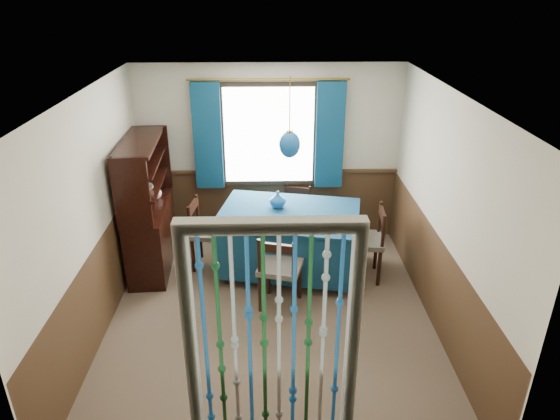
{
  "coord_description": "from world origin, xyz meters",
  "views": [
    {
      "loc": [
        -0.01,
        -4.58,
        3.47
      ],
      "look_at": [
        0.12,
        0.66,
        1.03
      ],
      "focal_mm": 32.0,
      "sensor_mm": 36.0,
      "label": 1
    }
  ],
  "objects_px": {
    "dining_table": "(289,238)",
    "vase_sideboard": "(155,191)",
    "chair_far": "(295,215)",
    "chair_right": "(367,241)",
    "vase_table": "(278,200)",
    "pendant_lamp": "(289,144)",
    "sideboard": "(149,224)",
    "chair_left": "(207,232)",
    "bowl_shelf": "(144,188)",
    "chair_near": "(280,269)"
  },
  "relations": [
    {
      "from": "chair_right",
      "to": "dining_table",
      "type": "bearing_deg",
      "value": 85.47
    },
    {
      "from": "dining_table",
      "to": "chair_far",
      "type": "xyz_separation_m",
      "value": [
        0.12,
        0.72,
        -0.02
      ]
    },
    {
      "from": "chair_far",
      "to": "vase_table",
      "type": "bearing_deg",
      "value": 81.97
    },
    {
      "from": "dining_table",
      "to": "sideboard",
      "type": "xyz_separation_m",
      "value": [
        -1.79,
        0.18,
        0.12
      ]
    },
    {
      "from": "chair_right",
      "to": "sideboard",
      "type": "height_order",
      "value": "sideboard"
    },
    {
      "from": "chair_near",
      "to": "pendant_lamp",
      "type": "relative_size",
      "value": 0.99
    },
    {
      "from": "chair_right",
      "to": "sideboard",
      "type": "bearing_deg",
      "value": 88.28
    },
    {
      "from": "chair_left",
      "to": "sideboard",
      "type": "distance_m",
      "value": 0.74
    },
    {
      "from": "chair_right",
      "to": "chair_near",
      "type": "bearing_deg",
      "value": 124.8
    },
    {
      "from": "chair_right",
      "to": "chair_far",
      "type": "bearing_deg",
      "value": 49.02
    },
    {
      "from": "chair_right",
      "to": "sideboard",
      "type": "relative_size",
      "value": 0.56
    },
    {
      "from": "dining_table",
      "to": "vase_sideboard",
      "type": "distance_m",
      "value": 1.85
    },
    {
      "from": "dining_table",
      "to": "vase_table",
      "type": "xyz_separation_m",
      "value": [
        -0.14,
        0.16,
        0.46
      ]
    },
    {
      "from": "chair_left",
      "to": "dining_table",
      "type": "bearing_deg",
      "value": 89.3
    },
    {
      "from": "sideboard",
      "to": "bowl_shelf",
      "type": "bearing_deg",
      "value": -80.0
    },
    {
      "from": "vase_sideboard",
      "to": "chair_right",
      "type": "bearing_deg",
      "value": -12.48
    },
    {
      "from": "dining_table",
      "to": "chair_far",
      "type": "distance_m",
      "value": 0.73
    },
    {
      "from": "chair_right",
      "to": "bowl_shelf",
      "type": "xyz_separation_m",
      "value": [
        -2.69,
        0.1,
        0.7
      ]
    },
    {
      "from": "dining_table",
      "to": "chair_right",
      "type": "xyz_separation_m",
      "value": [
        0.96,
        -0.17,
        0.03
      ]
    },
    {
      "from": "pendant_lamp",
      "to": "vase_sideboard",
      "type": "xyz_separation_m",
      "value": [
        -1.73,
        0.43,
        -0.76
      ]
    },
    {
      "from": "chair_near",
      "to": "pendant_lamp",
      "type": "xyz_separation_m",
      "value": [
        0.13,
        0.78,
        1.22
      ]
    },
    {
      "from": "chair_right",
      "to": "pendant_lamp",
      "type": "distance_m",
      "value": 1.55
    },
    {
      "from": "sideboard",
      "to": "vase_sideboard",
      "type": "height_order",
      "value": "sideboard"
    },
    {
      "from": "chair_left",
      "to": "vase_table",
      "type": "xyz_separation_m",
      "value": [
        0.92,
        0.0,
        0.44
      ]
    },
    {
      "from": "chair_far",
      "to": "sideboard",
      "type": "height_order",
      "value": "sideboard"
    },
    {
      "from": "bowl_shelf",
      "to": "chair_left",
      "type": "bearing_deg",
      "value": 18.91
    },
    {
      "from": "chair_right",
      "to": "vase_table",
      "type": "distance_m",
      "value": 1.22
    },
    {
      "from": "bowl_shelf",
      "to": "chair_right",
      "type": "bearing_deg",
      "value": -2.1
    },
    {
      "from": "chair_far",
      "to": "chair_right",
      "type": "height_order",
      "value": "chair_right"
    },
    {
      "from": "chair_left",
      "to": "vase_table",
      "type": "height_order",
      "value": "vase_table"
    },
    {
      "from": "sideboard",
      "to": "vase_table",
      "type": "bearing_deg",
      "value": -4.0
    },
    {
      "from": "dining_table",
      "to": "vase_table",
      "type": "height_order",
      "value": "vase_table"
    },
    {
      "from": "dining_table",
      "to": "chair_right",
      "type": "bearing_deg",
      "value": 1.17
    },
    {
      "from": "chair_far",
      "to": "vase_table",
      "type": "height_order",
      "value": "vase_table"
    },
    {
      "from": "chair_left",
      "to": "chair_right",
      "type": "height_order",
      "value": "chair_right"
    },
    {
      "from": "chair_far",
      "to": "chair_right",
      "type": "relative_size",
      "value": 0.89
    },
    {
      "from": "dining_table",
      "to": "chair_far",
      "type": "bearing_deg",
      "value": 91.68
    },
    {
      "from": "chair_near",
      "to": "chair_left",
      "type": "bearing_deg",
      "value": 149.42
    },
    {
      "from": "chair_far",
      "to": "vase_sideboard",
      "type": "height_order",
      "value": "vase_sideboard"
    },
    {
      "from": "vase_sideboard",
      "to": "dining_table",
      "type": "bearing_deg",
      "value": -13.81
    },
    {
      "from": "chair_far",
      "to": "vase_sideboard",
      "type": "distance_m",
      "value": 1.94
    },
    {
      "from": "chair_near",
      "to": "chair_left",
      "type": "xyz_separation_m",
      "value": [
        -0.93,
        0.94,
        -0.01
      ]
    },
    {
      "from": "chair_far",
      "to": "sideboard",
      "type": "bearing_deg",
      "value": 32.52
    },
    {
      "from": "chair_near",
      "to": "bowl_shelf",
      "type": "bearing_deg",
      "value": 170.89
    },
    {
      "from": "dining_table",
      "to": "vase_table",
      "type": "bearing_deg",
      "value": 141.2
    },
    {
      "from": "sideboard",
      "to": "chair_left",
      "type": "bearing_deg",
      "value": -5.11
    },
    {
      "from": "chair_far",
      "to": "chair_near",
      "type": "bearing_deg",
      "value": 97.25
    },
    {
      "from": "dining_table",
      "to": "vase_sideboard",
      "type": "xyz_separation_m",
      "value": [
        -1.73,
        0.43,
        0.48
      ]
    },
    {
      "from": "chair_near",
      "to": "chair_right",
      "type": "bearing_deg",
      "value": 44.19
    },
    {
      "from": "chair_right",
      "to": "vase_table",
      "type": "xyz_separation_m",
      "value": [
        -1.1,
        0.33,
        0.42
      ]
    }
  ]
}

